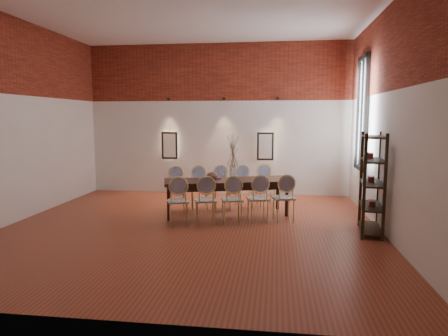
# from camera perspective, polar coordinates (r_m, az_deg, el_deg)

# --- Properties ---
(floor) EXTENTS (7.00, 7.00, 0.02)m
(floor) POSITION_cam_1_polar(r_m,az_deg,el_deg) (7.61, -4.88, -8.56)
(floor) COLOR brown
(floor) RESTS_ON ground
(ceiling) EXTENTS (7.00, 7.00, 0.02)m
(ceiling) POSITION_cam_1_polar(r_m,az_deg,el_deg) (7.58, -5.23, 22.13)
(ceiling) COLOR silver
(ceiling) RESTS_ON ground
(wall_back) EXTENTS (7.00, 0.10, 4.00)m
(wall_back) POSITION_cam_1_polar(r_m,az_deg,el_deg) (10.82, -0.96, 6.92)
(wall_back) COLOR silver
(wall_back) RESTS_ON ground
(wall_front) EXTENTS (7.00, 0.10, 4.00)m
(wall_front) POSITION_cam_1_polar(r_m,az_deg,el_deg) (3.93, -16.34, 6.14)
(wall_front) COLOR silver
(wall_front) RESTS_ON ground
(wall_left) EXTENTS (0.10, 7.00, 4.00)m
(wall_left) POSITION_cam_1_polar(r_m,az_deg,el_deg) (8.80, -28.37, 6.00)
(wall_left) COLOR silver
(wall_left) RESTS_ON ground
(wall_right) EXTENTS (0.10, 7.00, 4.00)m
(wall_right) POSITION_cam_1_polar(r_m,az_deg,el_deg) (7.42, 22.99, 6.22)
(wall_right) COLOR silver
(wall_right) RESTS_ON ground
(brick_band_back) EXTENTS (7.00, 0.02, 1.50)m
(brick_band_back) POSITION_cam_1_polar(r_m,az_deg,el_deg) (10.82, -1.03, 13.55)
(brick_band_back) COLOR maroon
(brick_band_back) RESTS_ON ground
(brick_band_left) EXTENTS (0.02, 7.00, 1.50)m
(brick_band_left) POSITION_cam_1_polar(r_m,az_deg,el_deg) (8.84, -28.49, 14.13)
(brick_band_left) COLOR maroon
(brick_band_left) RESTS_ON ground
(brick_band_right) EXTENTS (0.02, 7.00, 1.50)m
(brick_band_right) POSITION_cam_1_polar(r_m,az_deg,el_deg) (7.50, 22.94, 15.83)
(brick_band_right) COLOR maroon
(brick_band_right) RESTS_ON ground
(niche_left) EXTENTS (0.36, 0.06, 0.66)m
(niche_left) POSITION_cam_1_polar(r_m,az_deg,el_deg) (11.01, -7.74, 3.21)
(niche_left) COLOR #FFEAC6
(niche_left) RESTS_ON wall_back
(niche_right) EXTENTS (0.36, 0.06, 0.66)m
(niche_right) POSITION_cam_1_polar(r_m,az_deg,el_deg) (10.63, 5.93, 3.10)
(niche_right) COLOR #FFEAC6
(niche_right) RESTS_ON wall_back
(spot_fixture_left) EXTENTS (0.08, 0.10, 0.08)m
(spot_fixture_left) POSITION_cam_1_polar(r_m,az_deg,el_deg) (10.97, -7.90, 9.73)
(spot_fixture_left) COLOR black
(spot_fixture_left) RESTS_ON wall_back
(spot_fixture_mid) EXTENTS (0.08, 0.10, 0.08)m
(spot_fixture_mid) POSITION_cam_1_polar(r_m,az_deg,el_deg) (10.67, 0.01, 9.87)
(spot_fixture_mid) COLOR black
(spot_fixture_mid) RESTS_ON wall_back
(spot_fixture_right) EXTENTS (0.08, 0.10, 0.08)m
(spot_fixture_right) POSITION_cam_1_polar(r_m,az_deg,el_deg) (10.58, 7.66, 9.83)
(spot_fixture_right) COLOR black
(spot_fixture_right) RESTS_ON wall_back
(window_glass) EXTENTS (0.02, 0.78, 2.38)m
(window_glass) POSITION_cam_1_polar(r_m,az_deg,el_deg) (9.34, 19.22, 7.40)
(window_glass) COLOR silver
(window_glass) RESTS_ON wall_right
(window_frame) EXTENTS (0.08, 0.90, 2.50)m
(window_frame) POSITION_cam_1_polar(r_m,az_deg,el_deg) (9.34, 19.10, 7.40)
(window_frame) COLOR black
(window_frame) RESTS_ON wall_right
(window_mullion) EXTENTS (0.06, 0.06, 2.40)m
(window_mullion) POSITION_cam_1_polar(r_m,az_deg,el_deg) (9.34, 19.10, 7.40)
(window_mullion) COLOR black
(window_mullion) RESTS_ON wall_right
(dining_table) EXTENTS (2.73, 1.51, 0.75)m
(dining_table) POSITION_cam_1_polar(r_m,az_deg,el_deg) (8.50, 0.35, -4.18)
(dining_table) COLOR black
(dining_table) RESTS_ON floor
(chair_near_a) EXTENTS (0.54, 0.54, 0.94)m
(chair_near_a) POSITION_cam_1_polar(r_m,az_deg,el_deg) (7.71, -6.54, -4.70)
(chair_near_a) COLOR #CDBC69
(chair_near_a) RESTS_ON floor
(chair_near_b) EXTENTS (0.54, 0.54, 0.94)m
(chair_near_b) POSITION_cam_1_polar(r_m,az_deg,el_deg) (7.74, -2.68, -4.61)
(chair_near_b) COLOR #CDBC69
(chair_near_b) RESTS_ON floor
(chair_near_c) EXTENTS (0.54, 0.54, 0.94)m
(chair_near_c) POSITION_cam_1_polar(r_m,az_deg,el_deg) (7.81, 1.13, -4.50)
(chair_near_c) COLOR #CDBC69
(chair_near_c) RESTS_ON floor
(chair_near_d) EXTENTS (0.54, 0.54, 0.94)m
(chair_near_d) POSITION_cam_1_polar(r_m,az_deg,el_deg) (7.91, 4.86, -4.37)
(chair_near_d) COLOR #CDBC69
(chair_near_d) RESTS_ON floor
(chair_near_e) EXTENTS (0.54, 0.54, 0.94)m
(chair_near_e) POSITION_cam_1_polar(r_m,az_deg,el_deg) (8.04, 8.48, -4.23)
(chair_near_e) COLOR #CDBC69
(chair_near_e) RESTS_ON floor
(chair_far_a) EXTENTS (0.54, 0.54, 0.94)m
(chair_far_a) POSITION_cam_1_polar(r_m,az_deg,el_deg) (9.08, -6.83, -2.89)
(chair_far_a) COLOR #CDBC69
(chair_far_a) RESTS_ON floor
(chair_far_b) EXTENTS (0.54, 0.54, 0.94)m
(chair_far_b) POSITION_cam_1_polar(r_m,az_deg,el_deg) (9.11, -3.56, -2.82)
(chair_far_b) COLOR #CDBC69
(chair_far_b) RESTS_ON floor
(chair_far_c) EXTENTS (0.54, 0.54, 0.94)m
(chair_far_c) POSITION_cam_1_polar(r_m,az_deg,el_deg) (9.17, -0.31, -2.75)
(chair_far_c) COLOR #CDBC69
(chair_far_c) RESTS_ON floor
(chair_far_d) EXTENTS (0.54, 0.54, 0.94)m
(chair_far_d) POSITION_cam_1_polar(r_m,az_deg,el_deg) (9.25, 2.88, -2.66)
(chair_far_d) COLOR #CDBC69
(chair_far_d) RESTS_ON floor
(chair_far_e) EXTENTS (0.54, 0.54, 0.94)m
(chair_far_e) POSITION_cam_1_polar(r_m,az_deg,el_deg) (9.37, 6.01, -2.57)
(chair_far_e) COLOR #CDBC69
(chair_far_e) RESTS_ON floor
(vase) EXTENTS (0.14, 0.14, 0.30)m
(vase) POSITION_cam_1_polar(r_m,az_deg,el_deg) (8.44, 1.26, -0.66)
(vase) COLOR silver
(vase) RESTS_ON dining_table
(dried_branches) EXTENTS (0.50, 0.50, 0.70)m
(dried_branches) POSITION_cam_1_polar(r_m,az_deg,el_deg) (8.39, 1.26, 2.39)
(dried_branches) COLOR brown
(dried_branches) RESTS_ON vase
(bowl) EXTENTS (0.24, 0.24, 0.18)m
(bowl) POSITION_cam_1_polar(r_m,az_deg,el_deg) (8.33, -1.69, -1.17)
(bowl) COLOR brown
(bowl) RESTS_ON dining_table
(book) EXTENTS (0.30, 0.24, 0.03)m
(book) POSITION_cam_1_polar(r_m,az_deg,el_deg) (8.56, -1.36, -1.45)
(book) COLOR #7C265F
(book) RESTS_ON dining_table
(shelving_rack) EXTENTS (0.52, 1.04, 1.80)m
(shelving_rack) POSITION_cam_1_polar(r_m,az_deg,el_deg) (7.54, 20.40, -2.06)
(shelving_rack) COLOR black
(shelving_rack) RESTS_ON floor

